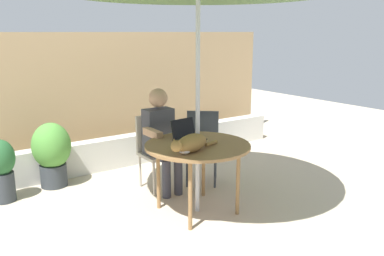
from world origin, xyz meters
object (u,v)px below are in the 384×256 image
(chair_occupied, at_px, (155,146))
(chair_empty, at_px, (202,141))
(laptop, at_px, (186,134))
(cat, at_px, (190,144))
(patio_table, at_px, (198,149))
(person_seated, at_px, (162,135))
(potted_plant_near_fence, at_px, (52,151))
(potted_plant_by_chair, at_px, (1,168))

(chair_occupied, bearing_deg, chair_empty, -15.41)
(laptop, bearing_deg, cat, -119.67)
(patio_table, distance_m, person_seated, 0.72)
(potted_plant_near_fence, bearing_deg, person_seated, -40.25)
(potted_plant_by_chair, bearing_deg, patio_table, -41.72)
(potted_plant_near_fence, bearing_deg, cat, -65.52)
(person_seated, height_order, potted_plant_by_chair, person_seated)
(potted_plant_near_fence, bearing_deg, chair_occupied, -34.77)
(patio_table, bearing_deg, potted_plant_near_fence, 122.89)
(cat, distance_m, potted_plant_near_fence, 2.00)
(chair_empty, height_order, person_seated, person_seated)
(chair_occupied, relative_size, potted_plant_near_fence, 1.11)
(potted_plant_by_chair, bearing_deg, laptop, -37.06)
(potted_plant_near_fence, bearing_deg, patio_table, -57.11)
(chair_empty, xyz_separation_m, potted_plant_by_chair, (-2.22, 0.74, -0.12))
(patio_table, height_order, chair_occupied, chair_occupied)
(chair_empty, bearing_deg, cat, -131.81)
(person_seated, xyz_separation_m, potted_plant_by_chair, (-1.63, 0.73, -0.29))
(person_seated, bearing_deg, potted_plant_near_fence, 139.75)
(patio_table, height_order, chair_empty, chair_empty)
(patio_table, distance_m, laptop, 0.25)
(chair_empty, xyz_separation_m, laptop, (-0.58, -0.50, 0.28))
(cat, bearing_deg, chair_empty, 48.19)
(cat, xyz_separation_m, potted_plant_near_fence, (-0.81, 1.78, -0.38))
(patio_table, distance_m, potted_plant_by_chair, 2.21)
(cat, height_order, potted_plant_near_fence, cat)
(laptop, bearing_deg, chair_occupied, 90.75)
(patio_table, bearing_deg, chair_occupied, 90.00)
(patio_table, relative_size, laptop, 3.33)
(person_seated, distance_m, cat, 0.95)
(cat, relative_size, potted_plant_near_fence, 0.80)
(chair_empty, xyz_separation_m, cat, (-0.81, -0.90, 0.31))
(chair_occupied, distance_m, potted_plant_by_chair, 1.74)
(person_seated, bearing_deg, chair_occupied, 90.00)
(patio_table, distance_m, potted_plant_near_fence, 1.92)
(laptop, distance_m, potted_plant_by_chair, 2.10)
(cat, relative_size, potted_plant_by_chair, 0.89)
(chair_occupied, relative_size, laptop, 2.71)
(chair_occupied, height_order, person_seated, person_seated)
(chair_empty, height_order, potted_plant_by_chair, chair_empty)
(person_seated, relative_size, cat, 1.91)
(person_seated, bearing_deg, cat, -103.64)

